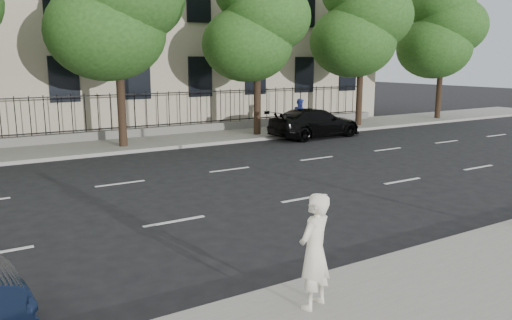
{
  "coord_description": "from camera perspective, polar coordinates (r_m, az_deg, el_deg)",
  "views": [
    {
      "loc": [
        -8.42,
        -8.53,
        3.89
      ],
      "look_at": [
        -1.34,
        3.0,
        1.18
      ],
      "focal_mm": 35.0,
      "sensor_mm": 36.0,
      "label": 1
    }
  ],
  "objects": [
    {
      "name": "pedestrian_far",
      "position": [
        27.03,
        5.02,
        5.18
      ],
      "size": [
        0.72,
        0.89,
        1.73
      ],
      "primitive_type": "imported",
      "rotation": [
        0.0,
        0.0,
        1.65
      ],
      "color": "#2F3D9B",
      "rests_on": "far_sidewalk"
    },
    {
      "name": "far_sidewalk",
      "position": [
        24.36,
        -10.94,
        2.1
      ],
      "size": [
        60.0,
        4.0,
        0.15
      ],
      "primitive_type": "cube",
      "color": "gray",
      "rests_on": "ground"
    },
    {
      "name": "tree_d",
      "position": [
        25.77,
        0.02,
        15.65
      ],
      "size": [
        5.34,
        4.94,
        8.84
      ],
      "color": "#382619",
      "rests_on": "far_sidewalk"
    },
    {
      "name": "tree_e",
      "position": [
        30.05,
        11.9,
        15.49
      ],
      "size": [
        5.71,
        5.31,
        9.46
      ],
      "color": "#382619",
      "rests_on": "far_sidewalk"
    },
    {
      "name": "tree_c",
      "position": [
        22.97,
        -15.76,
        17.22
      ],
      "size": [
        5.89,
        5.5,
        9.8
      ],
      "color": "#382619",
      "rests_on": "far_sidewalk"
    },
    {
      "name": "woman_near",
      "position": [
        7.72,
        6.69,
        -10.3
      ],
      "size": [
        0.77,
        0.65,
        1.81
      ],
      "primitive_type": "imported",
      "rotation": [
        0.0,
        0.0,
        3.52
      ],
      "color": "white",
      "rests_on": "near_sidewalk"
    },
    {
      "name": "ground",
      "position": [
        12.6,
        12.5,
        -6.93
      ],
      "size": [
        120.0,
        120.0,
        0.0
      ],
      "primitive_type": "plane",
      "color": "black",
      "rests_on": "ground"
    },
    {
      "name": "tree_f",
      "position": [
        35.18,
        20.46,
        13.87
      ],
      "size": [
        5.52,
        5.12,
        9.01
      ],
      "color": "#382619",
      "rests_on": "far_sidewalk"
    },
    {
      "name": "lane_markings",
      "position": [
        16.2,
        0.79,
        -2.55
      ],
      "size": [
        49.6,
        4.62,
        0.01
      ],
      "primitive_type": null,
      "color": "silver",
      "rests_on": "ground"
    },
    {
      "name": "black_sedan",
      "position": [
        25.73,
        6.73,
        4.23
      ],
      "size": [
        5.27,
        2.4,
        1.5
      ],
      "primitive_type": "imported",
      "rotation": [
        0.0,
        0.0,
        1.63
      ],
      "color": "black",
      "rests_on": "ground"
    },
    {
      "name": "iron_fence",
      "position": [
        25.86,
        -12.33,
        3.86
      ],
      "size": [
        30.0,
        0.5,
        2.2
      ],
      "color": "slate",
      "rests_on": "far_sidewalk"
    }
  ]
}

